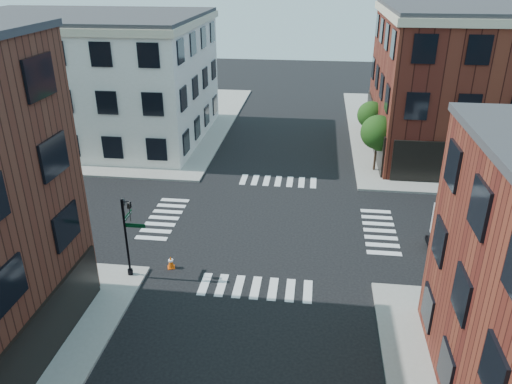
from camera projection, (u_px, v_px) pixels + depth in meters
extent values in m
plane|color=black|center=(269.00, 224.00, 32.19)|extent=(120.00, 120.00, 0.00)
cube|color=gray|center=(504.00, 135.00, 48.72)|extent=(30.00, 30.00, 0.15)
cube|color=gray|center=(94.00, 119.00, 53.45)|extent=(30.00, 30.00, 0.15)
cube|color=silver|center=(84.00, 79.00, 46.45)|extent=(22.00, 16.00, 11.00)
cylinder|color=black|center=(375.00, 161.00, 39.99)|extent=(0.18, 0.18, 1.47)
cylinder|color=black|center=(376.00, 152.00, 39.68)|extent=(0.12, 0.12, 1.47)
sphere|color=#16340E|center=(378.00, 132.00, 38.98)|extent=(2.69, 2.69, 2.69)
sphere|color=#16340E|center=(380.00, 139.00, 39.09)|extent=(1.85, 1.85, 1.85)
cylinder|color=black|center=(369.00, 138.00, 45.43)|extent=(0.18, 0.18, 1.33)
cylinder|color=black|center=(369.00, 131.00, 45.15)|extent=(0.12, 0.12, 1.33)
sphere|color=#16340E|center=(371.00, 115.00, 44.51)|extent=(2.43, 2.43, 2.43)
sphere|color=#16340E|center=(373.00, 121.00, 44.60)|extent=(1.67, 1.67, 1.67)
cylinder|color=black|center=(126.00, 239.00, 25.87)|extent=(0.12, 0.12, 4.60)
cylinder|color=black|center=(130.00, 272.00, 26.71)|extent=(0.28, 0.28, 0.30)
cube|color=#053819|center=(135.00, 226.00, 25.45)|extent=(1.10, 0.03, 0.22)
cube|color=#053819|center=(128.00, 216.00, 25.90)|extent=(0.03, 1.10, 0.22)
imported|color=black|center=(130.00, 211.00, 25.25)|extent=(0.22, 0.18, 1.10)
imported|color=black|center=(123.00, 209.00, 25.53)|extent=(0.18, 0.22, 1.10)
cube|color=#BDBDBF|center=(453.00, 227.00, 28.70)|extent=(1.96, 2.35, 1.94)
cube|color=black|center=(438.00, 221.00, 28.66)|extent=(0.11, 1.84, 0.87)
cube|color=black|center=(495.00, 245.00, 28.86)|extent=(7.77, 1.04, 0.24)
cylinder|color=black|center=(455.00, 252.00, 28.21)|extent=(0.97, 0.35, 0.97)
cylinder|color=black|center=(446.00, 234.00, 30.05)|extent=(0.97, 0.35, 0.97)
cylinder|color=black|center=(507.00, 237.00, 29.68)|extent=(0.97, 0.35, 0.97)
cube|color=#F1580A|center=(171.00, 267.00, 27.60)|extent=(0.50, 0.50, 0.04)
cone|color=#F1580A|center=(171.00, 262.00, 27.45)|extent=(0.48, 0.48, 0.73)
cylinder|color=white|center=(171.00, 260.00, 27.41)|extent=(0.28, 0.28, 0.08)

